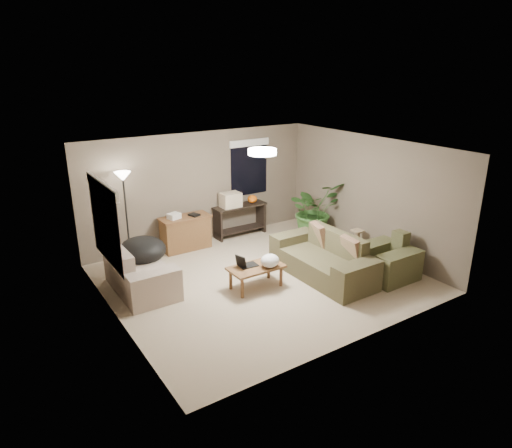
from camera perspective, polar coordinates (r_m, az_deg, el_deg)
room_shell at (r=8.32m, az=0.76°, el=0.92°), size 5.50×5.50×5.50m
main_sofa at (r=8.90m, az=8.46°, el=-4.65°), size 0.95×2.20×0.85m
throw_pillows at (r=8.92m, az=9.80°, el=-2.18°), size 0.35×1.38×0.47m
loveseat at (r=8.49m, az=-14.32°, el=-6.24°), size 0.90×1.60×0.85m
armchair at (r=9.12m, az=15.97°, el=-4.59°), size 0.95×1.00×0.85m
coffee_table at (r=8.31m, az=0.00°, el=-5.71°), size 1.00×0.55×0.42m
laptop at (r=8.26m, az=-1.36°, el=-4.97°), size 0.39×0.25×0.24m
plastic_bag at (r=8.23m, az=1.74°, el=-4.60°), size 0.44×0.42×0.24m
desk at (r=10.15m, az=-8.78°, el=-1.08°), size 1.10×0.50×0.75m
desk_papers at (r=9.94m, az=-9.69°, el=1.02°), size 0.72×0.32×0.12m
console_table at (r=10.83m, az=-2.02°, el=0.79°), size 1.30×0.40×0.75m
pumpkin at (r=10.89m, az=-0.46°, el=3.15°), size 0.26×0.26×0.19m
cardboard_box at (r=10.57m, az=-3.20°, el=3.03°), size 0.45×0.34×0.34m
papasan_chair at (r=8.95m, az=-14.00°, el=-3.70°), size 0.92×0.92×0.80m
floor_lamp at (r=9.33m, az=-16.20°, el=4.40°), size 0.32×0.32×1.91m
ceiling_fixture at (r=8.03m, az=0.79°, el=9.01°), size 0.50×0.50×0.10m
houseplant at (r=10.77m, az=7.20°, el=1.01°), size 1.21×1.34×1.05m
cat_scratching_post at (r=10.17m, az=12.46°, el=-2.26°), size 0.32×0.32×0.50m
window_left at (r=7.35m, az=-18.53°, el=1.77°), size 0.05×1.56×1.33m
window_back at (r=10.88m, az=-0.86°, el=8.24°), size 1.06×0.05×1.33m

